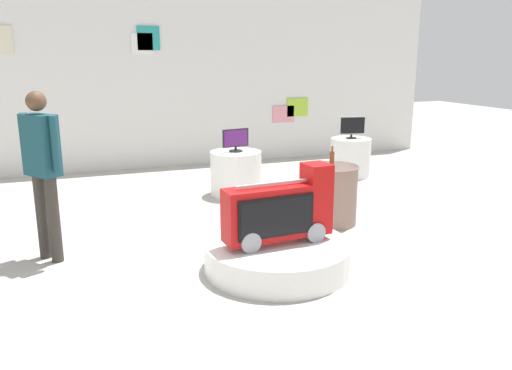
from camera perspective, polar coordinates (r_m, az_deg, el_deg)
name	(u,v)px	position (r m, az deg, el deg)	size (l,w,h in m)	color
ground_plane	(232,254)	(5.69, -2.66, -7.65)	(30.00, 30.00, 0.00)	#B2ADA3
back_wall_display	(153,80)	(10.05, -11.30, 11.26)	(11.72, 0.13, 3.30)	silver
main_display_pedestal	(277,256)	(5.27, 2.38, -7.82)	(1.48, 1.48, 0.28)	white
novelty_firetruck_tv	(280,212)	(5.12, 2.68, -3.03)	(1.13, 0.40, 0.77)	gray
display_pedestal_left_rear	(236,173)	(7.97, -2.23, 1.30)	(0.79, 0.79, 0.68)	white
tv_on_left_rear	(236,140)	(7.86, -2.27, 5.00)	(0.42, 0.21, 0.35)	black
display_pedestal_center_rear	(350,157)	(9.36, 10.37, 3.02)	(0.71, 0.71, 0.68)	white
tv_on_center_rear	(352,127)	(9.27, 10.54, 6.36)	(0.47, 0.17, 0.39)	black
side_table_round	(331,194)	(6.66, 8.31, -1.02)	(0.67, 0.67, 0.76)	gray
bottle_on_side_table	(332,159)	(6.45, 8.38, 2.85)	(0.06, 0.06, 0.27)	brown
shopper_browsing_near_truck	(42,163)	(5.69, -22.50, 2.22)	(0.39, 0.46, 1.77)	#38332D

